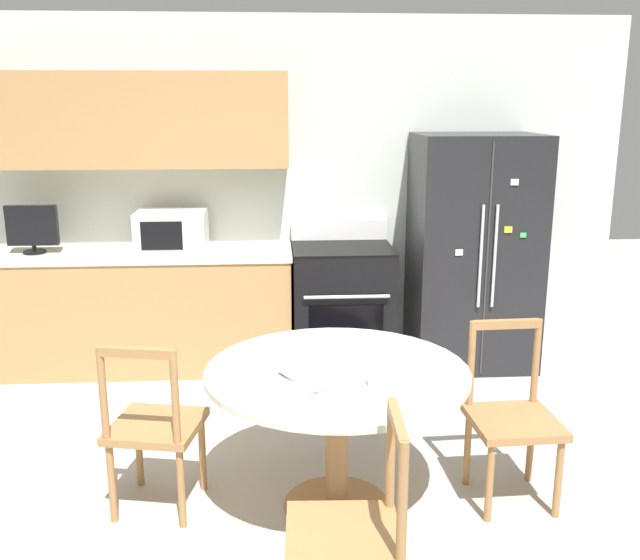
{
  "coord_description": "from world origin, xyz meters",
  "views": [
    {
      "loc": [
        -0.11,
        -2.92,
        1.99
      ],
      "look_at": [
        0.15,
        1.15,
        0.95
      ],
      "focal_mm": 40.0,
      "sensor_mm": 36.0,
      "label": 1
    }
  ],
  "objects_px": {
    "countertop_tv": "(32,228)",
    "microwave": "(172,231)",
    "dining_chair_near": "(351,535)",
    "candle_glass": "(377,379)",
    "dining_chair_left": "(154,428)",
    "dining_chair_right": "(512,418)",
    "refrigerator": "(473,252)",
    "oven_range": "(342,305)"
  },
  "relations": [
    {
      "from": "dining_chair_left",
      "to": "dining_chair_right",
      "type": "relative_size",
      "value": 1.0
    },
    {
      "from": "candle_glass",
      "to": "dining_chair_left",
      "type": "bearing_deg",
      "value": 164.55
    },
    {
      "from": "dining_chair_right",
      "to": "candle_glass",
      "type": "distance_m",
      "value": 0.85
    },
    {
      "from": "dining_chair_right",
      "to": "refrigerator",
      "type": "bearing_deg",
      "value": -101.69
    },
    {
      "from": "dining_chair_near",
      "to": "candle_glass",
      "type": "height_order",
      "value": "dining_chair_near"
    },
    {
      "from": "countertop_tv",
      "to": "candle_glass",
      "type": "relative_size",
      "value": 3.97
    },
    {
      "from": "dining_chair_left",
      "to": "candle_glass",
      "type": "relative_size",
      "value": 9.89
    },
    {
      "from": "microwave",
      "to": "dining_chair_right",
      "type": "height_order",
      "value": "microwave"
    },
    {
      "from": "refrigerator",
      "to": "dining_chair_right",
      "type": "distance_m",
      "value": 2.01
    },
    {
      "from": "countertop_tv",
      "to": "oven_range",
      "type": "bearing_deg",
      "value": -0.19
    },
    {
      "from": "countertop_tv",
      "to": "microwave",
      "type": "bearing_deg",
      "value": 2.51
    },
    {
      "from": "countertop_tv",
      "to": "candle_glass",
      "type": "height_order",
      "value": "countertop_tv"
    },
    {
      "from": "dining_chair_right",
      "to": "dining_chair_left",
      "type": "bearing_deg",
      "value": -2.76
    },
    {
      "from": "oven_range",
      "to": "dining_chair_right",
      "type": "height_order",
      "value": "oven_range"
    },
    {
      "from": "countertop_tv",
      "to": "dining_chair_right",
      "type": "xyz_separation_m",
      "value": [
        2.92,
        -1.97,
        -0.65
      ]
    },
    {
      "from": "refrigerator",
      "to": "dining_chair_right",
      "type": "bearing_deg",
      "value": -99.32
    },
    {
      "from": "microwave",
      "to": "dining_chair_near",
      "type": "relative_size",
      "value": 0.56
    },
    {
      "from": "oven_range",
      "to": "dining_chair_near",
      "type": "height_order",
      "value": "oven_range"
    },
    {
      "from": "microwave",
      "to": "dining_chair_near",
      "type": "distance_m",
      "value": 3.17
    },
    {
      "from": "dining_chair_right",
      "to": "dining_chair_near",
      "type": "bearing_deg",
      "value": 43.16
    },
    {
      "from": "microwave",
      "to": "dining_chair_near",
      "type": "xyz_separation_m",
      "value": [
        1.02,
        -2.94,
        -0.61
      ]
    },
    {
      "from": "oven_range",
      "to": "dining_chair_left",
      "type": "relative_size",
      "value": 1.2
    },
    {
      "from": "dining_chair_near",
      "to": "candle_glass",
      "type": "xyz_separation_m",
      "value": [
        0.18,
        0.65,
        0.34
      ]
    },
    {
      "from": "dining_chair_right",
      "to": "microwave",
      "type": "bearing_deg",
      "value": -48.66
    },
    {
      "from": "dining_chair_left",
      "to": "refrigerator",
      "type": "bearing_deg",
      "value": 53.93
    },
    {
      "from": "refrigerator",
      "to": "dining_chair_left",
      "type": "bearing_deg",
      "value": -137.36
    },
    {
      "from": "oven_range",
      "to": "microwave",
      "type": "height_order",
      "value": "microwave"
    },
    {
      "from": "microwave",
      "to": "dining_chair_right",
      "type": "distance_m",
      "value": 2.86
    },
    {
      "from": "candle_glass",
      "to": "dining_chair_near",
      "type": "bearing_deg",
      "value": -105.56
    },
    {
      "from": "dining_chair_left",
      "to": "countertop_tv",
      "type": "bearing_deg",
      "value": 131.51
    },
    {
      "from": "oven_range",
      "to": "candle_glass",
      "type": "relative_size",
      "value": 11.84
    },
    {
      "from": "microwave",
      "to": "countertop_tv",
      "type": "xyz_separation_m",
      "value": [
        -0.99,
        -0.04,
        0.04
      ]
    },
    {
      "from": "refrigerator",
      "to": "candle_glass",
      "type": "distance_m",
      "value": 2.45
    },
    {
      "from": "refrigerator",
      "to": "countertop_tv",
      "type": "bearing_deg",
      "value": 179.37
    },
    {
      "from": "refrigerator",
      "to": "countertop_tv",
      "type": "distance_m",
      "value": 3.24
    },
    {
      "from": "oven_range",
      "to": "microwave",
      "type": "bearing_deg",
      "value": 177.69
    },
    {
      "from": "oven_range",
      "to": "dining_chair_left",
      "type": "height_order",
      "value": "oven_range"
    },
    {
      "from": "dining_chair_right",
      "to": "countertop_tv",
      "type": "bearing_deg",
      "value": -36.46
    },
    {
      "from": "refrigerator",
      "to": "dining_chair_left",
      "type": "xyz_separation_m",
      "value": [
        -2.09,
        -1.93,
        -0.44
      ]
    },
    {
      "from": "dining_chair_near",
      "to": "candle_glass",
      "type": "distance_m",
      "value": 0.76
    },
    {
      "from": "oven_range",
      "to": "candle_glass",
      "type": "height_order",
      "value": "oven_range"
    },
    {
      "from": "oven_range",
      "to": "dining_chair_left",
      "type": "distance_m",
      "value": 2.24
    }
  ]
}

